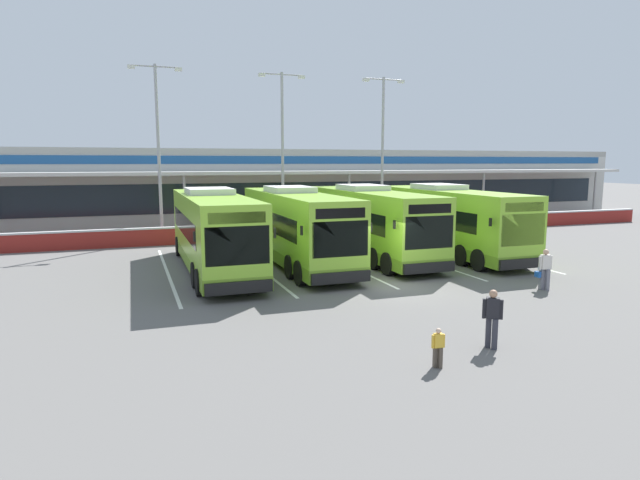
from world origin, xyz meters
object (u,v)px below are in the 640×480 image
(coach_bus_left_centre, at_px, (295,228))
(coach_bus_right_centre, at_px, (447,221))
(coach_bus_leftmost, at_px, (213,232))
(lamp_post_east, at_px, (383,144))
(pedestrian_with_handbag, at_px, (544,268))
(lamp_post_west, at_px, (158,141))
(coach_bus_centre, at_px, (369,223))
(pedestrian_child, at_px, (438,346))
(pedestrian_in_dark_coat, at_px, (492,317))
(lamp_post_centre, at_px, (282,143))

(coach_bus_left_centre, height_order, coach_bus_right_centre, same)
(coach_bus_leftmost, bearing_deg, lamp_post_east, 37.90)
(pedestrian_with_handbag, bearing_deg, lamp_post_west, 124.56)
(coach_bus_left_centre, bearing_deg, pedestrian_with_handbag, -48.52)
(coach_bus_centre, bearing_deg, coach_bus_left_centre, -172.64)
(coach_bus_leftmost, height_order, coach_bus_right_centre, same)
(pedestrian_child, relative_size, lamp_post_west, 0.09)
(pedestrian_child, distance_m, lamp_post_west, 25.98)
(coach_bus_left_centre, xyz_separation_m, lamp_post_east, (9.96, 10.60, 4.50))
(pedestrian_with_handbag, bearing_deg, coach_bus_centre, 109.92)
(coach_bus_leftmost, height_order, pedestrian_child, coach_bus_leftmost)
(coach_bus_left_centre, height_order, lamp_post_east, lamp_post_east)
(coach_bus_left_centre, xyz_separation_m, coach_bus_right_centre, (8.64, -0.06, 0.00))
(coach_bus_centre, distance_m, coach_bus_right_centre, 4.41)
(coach_bus_leftmost, distance_m, pedestrian_in_dark_coat, 14.22)
(coach_bus_left_centre, xyz_separation_m, pedestrian_with_handbag, (7.58, -8.57, -0.93))
(coach_bus_leftmost, distance_m, lamp_post_west, 12.02)
(coach_bus_leftmost, relative_size, coach_bus_centre, 1.00)
(lamp_post_west, xyz_separation_m, lamp_post_east, (15.66, -0.11, 0.00))
(coach_bus_centre, height_order, pedestrian_child, coach_bus_centre)
(lamp_post_west, bearing_deg, coach_bus_centre, -45.51)
(pedestrian_child, bearing_deg, lamp_post_west, 101.28)
(pedestrian_in_dark_coat, xyz_separation_m, lamp_post_west, (-7.08, 24.12, 5.42))
(coach_bus_centre, relative_size, pedestrian_with_handbag, 7.51)
(pedestrian_with_handbag, relative_size, lamp_post_east, 0.15)
(pedestrian_in_dark_coat, xyz_separation_m, lamp_post_centre, (1.13, 24.41, 5.42))
(coach_bus_centre, bearing_deg, coach_bus_right_centre, -8.00)
(coach_bus_right_centre, bearing_deg, lamp_post_east, 82.92)
(coach_bus_centre, height_order, pedestrian_in_dark_coat, coach_bus_centre)
(pedestrian_with_handbag, bearing_deg, lamp_post_centre, 104.51)
(pedestrian_child, bearing_deg, coach_bus_left_centre, 86.97)
(coach_bus_right_centre, bearing_deg, coach_bus_left_centre, 179.59)
(coach_bus_centre, height_order, pedestrian_with_handbag, coach_bus_centre)
(coach_bus_centre, xyz_separation_m, lamp_post_centre, (-1.76, 10.44, 4.50))
(lamp_post_west, height_order, lamp_post_centre, same)
(coach_bus_right_centre, relative_size, pedestrian_in_dark_coat, 7.51)
(coach_bus_centre, bearing_deg, lamp_post_east, 60.49)
(coach_bus_centre, xyz_separation_m, lamp_post_west, (-9.98, 10.16, 4.50))
(pedestrian_child, relative_size, lamp_post_centre, 0.09)
(coach_bus_centre, distance_m, lamp_post_centre, 11.51)
(coach_bus_left_centre, relative_size, pedestrian_in_dark_coat, 7.51)
(coach_bus_left_centre, bearing_deg, coach_bus_right_centre, -0.41)
(pedestrian_in_dark_coat, bearing_deg, lamp_post_west, 106.37)
(pedestrian_in_dark_coat, distance_m, lamp_post_centre, 25.03)
(coach_bus_left_centre, height_order, lamp_post_west, lamp_post_west)
(lamp_post_centre, bearing_deg, pedestrian_with_handbag, -75.49)
(pedestrian_with_handbag, xyz_separation_m, pedestrian_child, (-8.32, -5.57, -0.32))
(pedestrian_in_dark_coat, height_order, lamp_post_centre, lamp_post_centre)
(coach_bus_leftmost, distance_m, lamp_post_centre, 13.83)
(coach_bus_centre, distance_m, pedestrian_in_dark_coat, 14.29)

